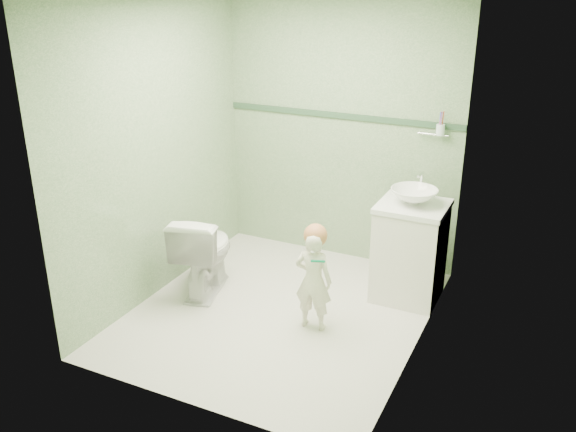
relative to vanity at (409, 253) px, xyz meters
The scene contains 12 objects.
ground 1.16m from the vanity, 140.19° to the right, with size 2.50×2.50×0.00m, color beige.
room_shell 1.35m from the vanity, 140.19° to the right, with size 2.50×2.54×2.40m.
trim_stripe 1.38m from the vanity, 147.36° to the left, with size 2.20×0.02×0.05m, color #304F37.
vanity is the anchor object (origin of this frame).
counter 0.41m from the vanity, ahead, with size 0.54×0.52×0.04m, color white.
basin 0.49m from the vanity, ahead, with size 0.37×0.37×0.13m, color white.
faucet 0.60m from the vanity, 90.00° to the left, with size 0.03×0.13×0.18m.
cup_holder 1.05m from the vanity, 83.72° to the left, with size 0.26×0.07×0.21m.
toilet 1.70m from the vanity, 158.18° to the right, with size 0.40×0.70×0.72m, color white.
toddler 0.93m from the vanity, 123.92° to the right, with size 0.29×0.19×0.79m, color beige.
hair_cap 0.98m from the vanity, 124.80° to the right, with size 0.18×0.18×0.18m, color #BE7445.
teal_toothbrush 1.03m from the vanity, 116.22° to the right, with size 0.11×0.13×0.08m.
Camera 1 is at (1.91, -3.85, 2.55)m, focal length 38.42 mm.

